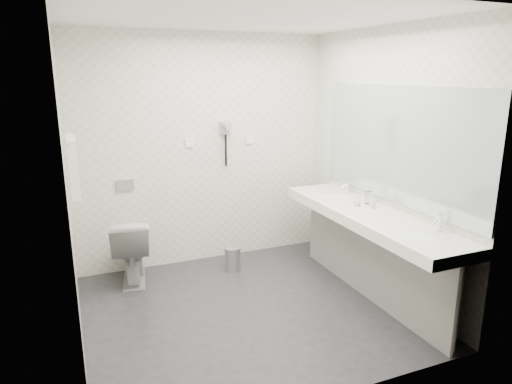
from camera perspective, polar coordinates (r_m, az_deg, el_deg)
name	(u,v)px	position (r m, az deg, el deg)	size (l,w,h in m)	color
floor	(247,309)	(4.33, -1.10, -14.26)	(2.80, 2.80, 0.00)	#28282C
ceiling	(246,17)	(3.81, -1.30, 20.80)	(2.80, 2.80, 0.00)	white
wall_back	(203,151)	(5.09, -6.58, 5.02)	(2.80, 2.80, 0.00)	silver
wall_front	(327,219)	(2.75, 8.78, -3.28)	(2.80, 2.80, 0.00)	silver
wall_left	(67,191)	(3.63, -22.24, 0.14)	(2.60, 2.60, 0.00)	silver
wall_right	(383,163)	(4.57, 15.40, 3.51)	(2.60, 2.60, 0.00)	silver
vanity_counter	(369,217)	(4.36, 13.74, -3.01)	(0.55, 2.20, 0.10)	white
vanity_panel	(368,260)	(4.52, 13.67, -8.11)	(0.03, 2.15, 0.75)	gray
vanity_post_near	(456,310)	(3.84, 23.42, -13.19)	(0.06, 0.06, 0.75)	silver
vanity_post_far	(316,226)	(5.35, 7.38, -4.22)	(0.06, 0.06, 0.75)	silver
mirror	(397,145)	(4.38, 17.02, 5.58)	(0.02, 2.20, 1.05)	#B2BCC6
basin_near	(419,236)	(3.88, 19.43, -5.12)	(0.40, 0.31, 0.05)	white
basin_far	(331,196)	(4.87, 9.28, -0.52)	(0.40, 0.31, 0.05)	white
faucet_near	(439,222)	(3.98, 21.64, -3.46)	(0.04, 0.04, 0.15)	silver
faucet_far	(348,186)	(4.95, 11.24, 0.72)	(0.04, 0.04, 0.15)	silver
soap_bottle_a	(372,204)	(4.45, 14.17, -1.40)	(0.04, 0.04, 0.09)	beige
soap_bottle_b	(357,201)	(4.51, 12.35, -1.07)	(0.07, 0.07, 0.09)	beige
glass_left	(369,197)	(4.60, 13.72, -0.66)	(0.07, 0.07, 0.12)	silver
toilet	(132,249)	(4.90, -15.09, -6.83)	(0.38, 0.67, 0.68)	white
flush_plate	(125,185)	(4.97, -15.86, 0.80)	(0.18, 0.02, 0.12)	#B2B5BA
pedal_bin	(233,259)	(5.06, -2.90, -8.30)	(0.17, 0.17, 0.24)	#B2B5BA
bin_lid	(232,248)	(5.01, -2.92, -6.94)	(0.17, 0.17, 0.01)	#B2B5BA
towel_rail	(69,140)	(4.11, -22.09, 6.02)	(0.02, 0.02, 0.62)	silver
towel_near	(73,169)	(4.01, -21.61, 2.67)	(0.07, 0.24, 0.48)	white
towel_far	(72,163)	(4.29, -21.71, 3.37)	(0.07, 0.24, 0.48)	white
dryer_cradle	(225,128)	(5.10, -3.84, 7.94)	(0.10, 0.04, 0.14)	#9A9A9F
dryer_barrel	(227,125)	(5.03, -3.59, 8.20)	(0.08, 0.08, 0.14)	#9A9A9F
dryer_cord	(226,150)	(5.12, -3.74, 5.15)	(0.02, 0.02, 0.35)	black
switch_plate_a	(189,143)	(5.03, -8.22, 6.00)	(0.09, 0.02, 0.09)	white
switch_plate_b	(250,139)	(5.24, -0.76, 6.50)	(0.09, 0.02, 0.09)	white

